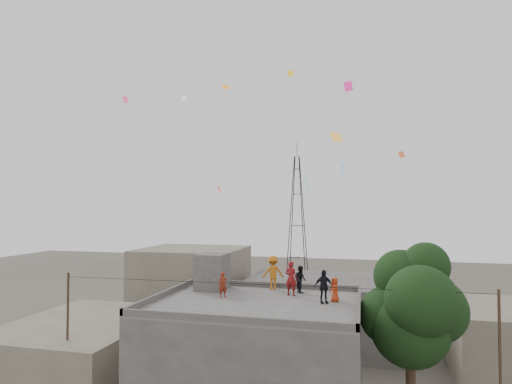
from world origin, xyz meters
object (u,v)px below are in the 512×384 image
at_px(stair_head_box, 212,271).
at_px(transmission_tower, 297,219).
at_px(person_dark_adult, 323,287).
at_px(person_red_adult, 291,278).
at_px(tree, 413,308).

bearing_deg(stair_head_box, transmission_tower, 91.23).
bearing_deg(person_dark_adult, transmission_tower, 74.51).
xyz_separation_m(person_red_adult, person_dark_adult, (1.82, -1.42, -0.09)).
bearing_deg(stair_head_box, person_red_adult, -7.56).
relative_size(tree, person_red_adult, 5.07).
xyz_separation_m(transmission_tower, person_red_adult, (5.43, -38.01, -2.07)).
xyz_separation_m(stair_head_box, person_dark_adult, (6.45, -2.04, -0.20)).
xyz_separation_m(tree, transmission_tower, (-11.37, 39.40, 2.97)).
bearing_deg(transmission_tower, stair_head_box, -88.77).
distance_m(stair_head_box, person_dark_adult, 6.77).
height_order(tree, transmission_tower, transmission_tower).
xyz_separation_m(stair_head_box, transmission_tower, (-0.80, 37.40, 1.97)).
relative_size(stair_head_box, person_dark_adult, 1.24).
relative_size(transmission_tower, person_dark_adult, 12.45).
distance_m(person_red_adult, person_dark_adult, 2.32).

